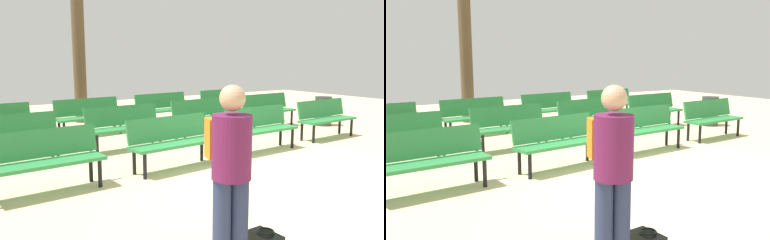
{
  "view_description": "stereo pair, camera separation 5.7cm",
  "coord_description": "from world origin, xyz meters",
  "views": [
    {
      "loc": [
        -4.53,
        -4.38,
        1.89
      ],
      "look_at": [
        0.0,
        2.77,
        0.55
      ],
      "focal_mm": 38.28,
      "sensor_mm": 36.0,
      "label": 1
    },
    {
      "loc": [
        -4.48,
        -4.41,
        1.89
      ],
      "look_at": [
        0.0,
        2.77,
        0.55
      ],
      "focal_mm": 38.28,
      "sensor_mm": 36.0,
      "label": 2
    }
  ],
  "objects": [
    {
      "name": "bench_r2_c3",
      "position": [
        2.82,
        5.4,
        0.5
      ],
      "size": [
        1.63,
        0.57,
        0.87
      ],
      "rotation": [
        0.0,
        0.0,
        0.06
      ],
      "color": "#2D8442",
      "rests_on": "ground_plane"
    },
    {
      "name": "bench_r1_c3",
      "position": [
        2.94,
        3.66,
        0.5
      ],
      "size": [
        1.63,
        0.58,
        0.87
      ],
      "rotation": [
        0.0,
        0.0,
        0.06
      ],
      "color": "#2D8442",
      "rests_on": "ground_plane"
    },
    {
      "name": "bench_r0_c3",
      "position": [
        3.05,
        1.85,
        0.5
      ],
      "size": [
        1.63,
        0.58,
        0.87
      ],
      "rotation": [
        0.0,
        0.0,
        0.06
      ],
      "color": "#2D8442",
      "rests_on": "ground_plane"
    },
    {
      "name": "bench_r0_c1",
      "position": [
        -1.21,
        1.46,
        0.5
      ],
      "size": [
        1.64,
        0.65,
        0.87
      ],
      "rotation": [
        0.0,
        0.0,
        0.11
      ],
      "color": "#2D8442",
      "rests_on": "ground_plane"
    },
    {
      "name": "bench_r0_c2",
      "position": [
        0.91,
        1.67,
        0.5
      ],
      "size": [
        1.63,
        0.59,
        0.87
      ],
      "rotation": [
        0.0,
        0.0,
        0.07
      ],
      "color": "#2D8442",
      "rests_on": "ground_plane"
    },
    {
      "name": "bench_r2_c1",
      "position": [
        -1.45,
        5.06,
        0.5
      ],
      "size": [
        1.64,
        0.62,
        0.87
      ],
      "rotation": [
        0.0,
        0.0,
        0.09
      ],
      "color": "#2D8442",
      "rests_on": "ground_plane"
    },
    {
      "name": "bench_r0_c0",
      "position": [
        -3.31,
        1.33,
        0.5
      ],
      "size": [
        1.63,
        0.61,
        0.87
      ],
      "rotation": [
        0.0,
        0.0,
        0.08
      ],
      "color": "#2D8442",
      "rests_on": "ground_plane"
    },
    {
      "name": "bench_r2_c2",
      "position": [
        0.68,
        5.3,
        0.5
      ],
      "size": [
        1.64,
        0.65,
        0.87
      ],
      "rotation": [
        0.0,
        0.0,
        0.11
      ],
      "color": "#2D8442",
      "rests_on": "ground_plane"
    },
    {
      "name": "bench_r1_c1",
      "position": [
        -1.3,
        3.27,
        0.5
      ],
      "size": [
        1.63,
        0.58,
        0.87
      ],
      "rotation": [
        0.0,
        0.0,
        0.06
      ],
      "color": "#2D8442",
      "rests_on": "ground_plane"
    },
    {
      "name": "bench_r1_c2",
      "position": [
        0.76,
        3.5,
        0.5
      ],
      "size": [
        1.64,
        0.64,
        0.87
      ],
      "rotation": [
        0.0,
        0.0,
        0.1
      ],
      "color": "#2D8442",
      "rests_on": "ground_plane"
    },
    {
      "name": "trash_bin",
      "position": [
        4.38,
        3.02,
        0.39
      ],
      "size": [
        0.45,
        0.45,
        0.79
      ],
      "primitive_type": "cylinder",
      "color": "#383D38",
      "rests_on": "ground_plane"
    },
    {
      "name": "bench_r1_c0",
      "position": [
        -3.44,
        3.15,
        0.5
      ],
      "size": [
        1.63,
        0.58,
        0.87
      ],
      "rotation": [
        0.0,
        0.0,
        0.07
      ],
      "color": "#2D8442",
      "rests_on": "ground_plane"
    },
    {
      "name": "tree_0",
      "position": [
        -1.0,
        7.11,
        1.79
      ],
      "size": [
        0.35,
        0.35,
        3.57
      ],
      "color": "brown",
      "rests_on": "ground_plane"
    },
    {
      "name": "ground_plane",
      "position": [
        0.0,
        0.0,
        0.0
      ],
      "size": [
        24.0,
        24.0,
        0.0
      ],
      "primitive_type": "plane",
      "color": "beige"
    },
    {
      "name": "visitor_with_backpack",
      "position": [
        -2.44,
        -1.69,
        0.94
      ],
      "size": [
        0.46,
        0.59,
        1.65
      ],
      "rotation": [
        0.0,
        0.0,
        2.82
      ],
      "color": "navy",
      "rests_on": "ground_plane"
    }
  ]
}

